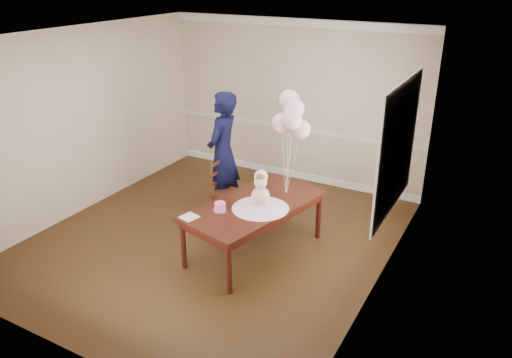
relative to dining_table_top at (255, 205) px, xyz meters
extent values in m
cube|color=black|center=(-0.66, 0.03, -0.68)|extent=(4.50, 5.00, 0.00)
cube|color=silver|center=(-0.66, 0.03, 2.02)|extent=(4.50, 5.00, 0.02)
cube|color=tan|center=(-0.66, 2.53, 0.67)|extent=(4.50, 0.02, 2.70)
cube|color=tan|center=(-0.66, -2.47, 0.67)|extent=(4.50, 0.02, 2.70)
cube|color=tan|center=(-2.91, 0.03, 0.67)|extent=(0.02, 5.00, 2.70)
cube|color=tan|center=(1.59, 0.03, 0.67)|extent=(0.02, 5.00, 2.70)
cube|color=silver|center=(-0.66, 2.52, 0.22)|extent=(4.50, 0.02, 0.07)
cube|color=silver|center=(-0.66, 2.52, 1.95)|extent=(4.50, 0.02, 0.12)
cube|color=white|center=(-0.66, 2.52, -0.62)|extent=(4.50, 0.02, 0.12)
cube|color=white|center=(1.57, 0.53, 0.87)|extent=(0.02, 1.66, 1.56)
cube|color=silver|center=(1.55, 0.53, 0.87)|extent=(0.01, 1.50, 1.40)
cube|color=black|center=(0.00, 0.00, 0.00)|extent=(1.33, 2.03, 0.05)
cube|color=black|center=(0.00, 0.00, -0.07)|extent=(1.22, 1.92, 0.09)
cylinder|color=black|center=(-0.58, -0.75, -0.35)|extent=(0.08, 0.08, 0.65)
cylinder|color=black|center=(0.19, -0.93, -0.35)|extent=(0.08, 0.08, 0.65)
cylinder|color=black|center=(-0.19, 0.93, -0.35)|extent=(0.08, 0.08, 0.65)
cylinder|color=black|center=(0.58, 0.75, -0.35)|extent=(0.08, 0.08, 0.65)
cone|color=#F1B1C9|center=(0.13, -0.08, 0.07)|extent=(0.85, 0.85, 0.09)
sphere|color=#FA9EB7|center=(0.13, -0.08, 0.19)|extent=(0.22, 0.22, 0.22)
sphere|color=#FFD1AF|center=(0.13, -0.08, 0.37)|extent=(0.16, 0.16, 0.16)
sphere|color=brown|center=(0.13, -0.08, 0.43)|extent=(0.11, 0.11, 0.11)
cylinder|color=#B9B9BD|center=(-0.28, -0.37, 0.03)|extent=(0.25, 0.25, 0.01)
cylinder|color=#FF5091|center=(-0.28, -0.37, 0.08)|extent=(0.17, 0.17, 0.09)
sphere|color=white|center=(-0.28, -0.37, 0.14)|extent=(0.03, 0.03, 0.03)
sphere|color=silver|center=(-0.25, -0.36, 0.14)|extent=(0.03, 0.03, 0.03)
cylinder|color=silver|center=(-0.07, 0.30, 0.10)|extent=(0.11, 0.11, 0.15)
sphere|color=white|center=(-0.07, 0.30, 0.27)|extent=(0.18, 0.18, 0.18)
cube|color=silver|center=(-0.50, -0.70, 0.03)|extent=(0.22, 0.22, 0.01)
cylinder|color=silver|center=(0.21, 0.48, 0.03)|extent=(0.04, 0.04, 0.02)
sphere|color=#FFB4D7|center=(0.12, 0.50, 0.96)|extent=(0.26, 0.26, 0.26)
sphere|color=#F2ABBB|center=(0.29, 0.41, 1.05)|extent=(0.26, 0.26, 0.26)
sphere|color=#FFB4D9|center=(0.25, 0.57, 1.14)|extent=(0.26, 0.26, 0.26)
sphere|color=#EBA6BD|center=(0.16, 0.61, 1.24)|extent=(0.26, 0.26, 0.26)
sphere|color=#DF9EAC|center=(0.36, 0.52, 0.91)|extent=(0.26, 0.26, 0.26)
cylinder|color=white|center=(0.16, 0.49, 0.43)|extent=(0.08, 0.02, 0.78)
cylinder|color=silver|center=(0.25, 0.45, 0.47)|extent=(0.08, 0.07, 0.87)
cylinder|color=white|center=(0.23, 0.52, 0.52)|extent=(0.04, 0.08, 0.97)
cylinder|color=white|center=(0.18, 0.54, 0.57)|extent=(0.06, 0.11, 1.06)
cylinder|color=white|center=(0.28, 0.50, 0.40)|extent=(0.14, 0.04, 0.73)
cube|color=#39190F|center=(-0.78, 0.63, -0.27)|extent=(0.40, 0.40, 0.05)
cylinder|color=#33170E|center=(-0.94, 0.47, -0.48)|extent=(0.04, 0.04, 0.39)
cylinder|color=#36200E|center=(-0.62, 0.47, -0.48)|extent=(0.04, 0.04, 0.39)
cylinder|color=#371F0F|center=(-0.95, 0.79, -0.48)|extent=(0.04, 0.04, 0.39)
cylinder|color=#3A210F|center=(-0.62, 0.80, -0.48)|extent=(0.04, 0.04, 0.39)
cylinder|color=#3E1F11|center=(-0.96, 0.47, -0.01)|extent=(0.04, 0.04, 0.51)
cylinder|color=#35150E|center=(-0.96, 0.79, -0.01)|extent=(0.04, 0.04, 0.51)
cube|color=#37180F|center=(-0.96, 0.63, -0.11)|extent=(0.03, 0.36, 0.05)
cube|color=#37180F|center=(-0.96, 0.63, 0.03)|extent=(0.03, 0.36, 0.05)
cube|color=#3A190F|center=(-0.96, 0.63, 0.18)|extent=(0.03, 0.36, 0.05)
imported|color=black|center=(-1.00, 0.85, 0.24)|extent=(0.53, 0.72, 1.84)
camera|label=1|loc=(2.74, -4.93, 2.78)|focal=35.00mm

